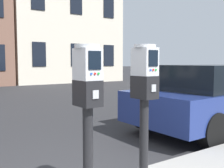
# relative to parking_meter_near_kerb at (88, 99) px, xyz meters

# --- Properties ---
(parking_meter_near_kerb) EXTENTS (0.22, 0.26, 1.48)m
(parking_meter_near_kerb) POSITION_rel_parking_meter_near_kerb_xyz_m (0.00, 0.00, 0.00)
(parking_meter_near_kerb) COLOR black
(parking_meter_near_kerb) RESTS_ON sidewalk_slab
(parking_meter_twin_adjacent) EXTENTS (0.22, 0.26, 1.51)m
(parking_meter_twin_adjacent) POSITION_rel_parking_meter_near_kerb_xyz_m (0.64, 0.00, 0.02)
(parking_meter_twin_adjacent) COLOR black
(parking_meter_twin_adjacent) RESTS_ON sidewalk_slab
(parked_car_silver_sedan) EXTENTS (4.47, 1.96, 1.42)m
(parked_car_silver_sedan) POSITION_rel_parking_meter_near_kerb_xyz_m (4.20, 1.56, -0.42)
(parked_car_silver_sedan) COLOR navy
(parked_car_silver_sedan) RESTS_ON ground_plane
(townhouse_brick_corner) EXTENTS (8.20, 5.54, 10.98)m
(townhouse_brick_corner) POSITION_rel_parking_meter_near_kerb_xyz_m (7.48, 17.89, 4.33)
(townhouse_brick_corner) COLOR beige
(townhouse_brick_corner) RESTS_ON ground_plane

